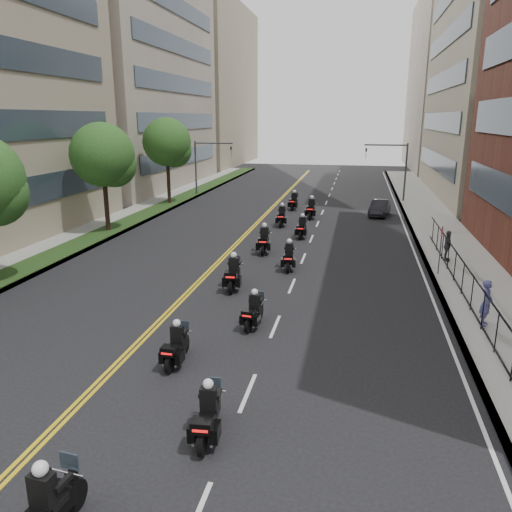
{
  "coord_description": "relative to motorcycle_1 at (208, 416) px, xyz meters",
  "views": [
    {
      "loc": [
        6.1,
        -7.97,
        7.96
      ],
      "look_at": [
        1.69,
        13.61,
        1.81
      ],
      "focal_mm": 35.0,
      "sensor_mm": 36.0,
      "label": 1
    }
  ],
  "objects": [
    {
      "name": "ground",
      "position": [
        -2.67,
        -2.68,
        -0.63
      ],
      "size": [
        160.0,
        160.0,
        0.0
      ],
      "primitive_type": "plane",
      "color": "black",
      "rests_on": "ground"
    },
    {
      "name": "sidewalk_right",
      "position": [
        9.33,
        22.32,
        -0.56
      ],
      "size": [
        4.0,
        90.0,
        0.15
      ],
      "primitive_type": "cube",
      "color": "gray",
      "rests_on": "ground"
    },
    {
      "name": "sidewalk_left",
      "position": [
        -14.67,
        22.32,
        -0.56
      ],
      "size": [
        4.0,
        90.0,
        0.15
      ],
      "primitive_type": "cube",
      "color": "gray",
      "rests_on": "ground"
    },
    {
      "name": "grass_strip",
      "position": [
        -13.87,
        22.32,
        -0.46
      ],
      "size": [
        2.0,
        90.0,
        0.04
      ],
      "primitive_type": "cube",
      "color": "#1D3C15",
      "rests_on": "sidewalk_left"
    },
    {
      "name": "building_right_far",
      "position": [
        18.83,
        75.32,
        12.37
      ],
      "size": [
        15.0,
        28.0,
        26.0
      ],
      "primitive_type": "cube",
      "color": "gray",
      "rests_on": "ground"
    },
    {
      "name": "building_left_mid",
      "position": [
        -24.65,
        45.32,
        16.37
      ],
      "size": [
        16.11,
        28.0,
        34.0
      ],
      "color": "gray",
      "rests_on": "ground"
    },
    {
      "name": "building_left_far",
      "position": [
        -24.67,
        75.32,
        12.37
      ],
      "size": [
        16.0,
        28.0,
        26.0
      ],
      "primitive_type": "cube",
      "color": "gray",
      "rests_on": "ground"
    },
    {
      "name": "iron_fence",
      "position": [
        8.33,
        9.32,
        0.27
      ],
      "size": [
        0.05,
        28.0,
        1.5
      ],
      "color": "black",
      "rests_on": "sidewalk_right"
    },
    {
      "name": "street_trees",
      "position": [
        -13.72,
        15.93,
        4.5
      ],
      "size": [
        4.4,
        38.4,
        7.98
      ],
      "color": "#312016",
      "rests_on": "ground"
    },
    {
      "name": "traffic_signal_right",
      "position": [
        6.86,
        39.32,
        3.06
      ],
      "size": [
        4.09,
        0.2,
        5.6
      ],
      "color": "#3F3F44",
      "rests_on": "ground"
    },
    {
      "name": "traffic_signal_left",
      "position": [
        -12.21,
        39.32,
        3.06
      ],
      "size": [
        4.09,
        0.2,
        5.6
      ],
      "color": "#3F3F44",
      "rests_on": "ground"
    },
    {
      "name": "motorcycle_1",
      "position": [
        0.0,
        0.0,
        0.0
      ],
      "size": [
        0.58,
        2.17,
        1.6
      ],
      "rotation": [
        0.0,
        0.0,
        0.09
      ],
      "color": "black",
      "rests_on": "ground"
    },
    {
      "name": "motorcycle_2",
      "position": [
        -2.2,
        3.65,
        -0.03
      ],
      "size": [
        0.47,
        2.07,
        1.53
      ],
      "rotation": [
        0.0,
        0.0,
        -0.0
      ],
      "color": "black",
      "rests_on": "ground"
    },
    {
      "name": "motorcycle_3",
      "position": [
        -0.31,
        7.18,
        -0.03
      ],
      "size": [
        0.59,
        2.06,
        1.52
      ],
      "rotation": [
        0.0,
        0.0,
        -0.11
      ],
      "color": "black",
      "rests_on": "ground"
    },
    {
      "name": "motorcycle_4",
      "position": [
        -2.17,
        11.37,
        0.07
      ],
      "size": [
        0.66,
        2.42,
        1.79
      ],
      "rotation": [
        0.0,
        0.0,
        0.09
      ],
      "color": "black",
      "rests_on": "ground"
    },
    {
      "name": "motorcycle_5",
      "position": [
        -0.02,
        15.08,
        0.02
      ],
      "size": [
        0.6,
        2.26,
        1.66
      ],
      "rotation": [
        0.0,
        0.0,
        0.08
      ],
      "color": "black",
      "rests_on": "ground"
    },
    {
      "name": "motorcycle_6",
      "position": [
        -1.96,
        18.19,
        0.09
      ],
      "size": [
        0.68,
        2.47,
        1.82
      ],
      "rotation": [
        0.0,
        0.0,
        0.1
      ],
      "color": "black",
      "rests_on": "ground"
    },
    {
      "name": "motorcycle_7",
      "position": [
        -0.15,
        22.53,
        0.02
      ],
      "size": [
        0.53,
        2.25,
        1.66
      ],
      "rotation": [
        0.0,
        0.0,
        -0.03
      ],
      "color": "black",
      "rests_on": "ground"
    },
    {
      "name": "motorcycle_8",
      "position": [
        -2.09,
        26.11,
        0.05
      ],
      "size": [
        0.59,
        2.36,
        1.74
      ],
      "rotation": [
        0.0,
        0.0,
        0.06
      ],
      "color": "black",
      "rests_on": "ground"
    },
    {
      "name": "motorcycle_9",
      "position": [
        -0.18,
        29.42,
        0.1
      ],
      "size": [
        0.58,
        2.51,
        1.85
      ],
      "rotation": [
        0.0,
        0.0,
        -0.02
      ],
      "color": "black",
      "rests_on": "ground"
    },
    {
      "name": "motorcycle_10",
      "position": [
        -2.08,
        33.11,
        0.06
      ],
      "size": [
        0.6,
        2.37,
        1.75
      ],
      "rotation": [
        0.0,
        0.0,
        -0.06
      ],
      "color": "black",
      "rests_on": "ground"
    },
    {
      "name": "parked_sedan",
      "position": [
        5.33,
        31.82,
        0.02
      ],
      "size": [
        2.01,
        4.11,
        1.3
      ],
      "primitive_type": "imported",
      "rotation": [
        0.0,
        0.0,
        -0.17
      ],
      "color": "black",
      "rests_on": "ground"
    },
    {
      "name": "pedestrian_a",
      "position": [
        8.53,
        8.79,
        0.43
      ],
      "size": [
        0.61,
        0.77,
        1.82
      ],
      "primitive_type": "imported",
      "rotation": [
        0.0,
        0.0,
        1.27
      ],
      "color": "#494C86",
      "rests_on": "sidewalk_right"
    },
    {
      "name": "pedestrian_c",
      "position": [
        8.53,
        18.0,
        0.38
      ],
      "size": [
        0.67,
        1.08,
        1.72
      ],
      "primitive_type": "imported",
      "rotation": [
        0.0,
        0.0,
        1.31
      ],
      "color": "#3E4046",
      "rests_on": "sidewalk_right"
    }
  ]
}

